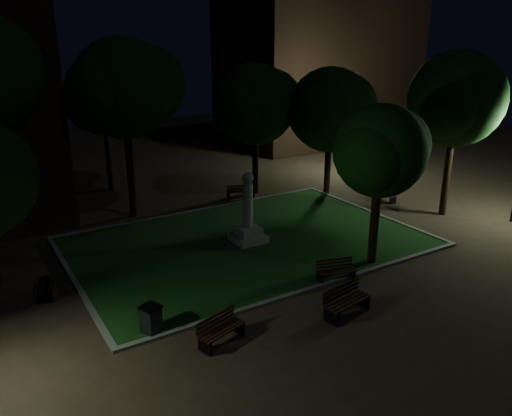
{
  "coord_description": "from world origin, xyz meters",
  "views": [
    {
      "loc": [
        -10.67,
        -15.93,
        8.72
      ],
      "look_at": [
        -0.2,
        1.0,
        1.98
      ],
      "focal_mm": 35.0,
      "sensor_mm": 36.0,
      "label": 1
    }
  ],
  "objects": [
    {
      "name": "tree_north_er",
      "position": [
        4.49,
        8.47,
        5.22
      ],
      "size": [
        5.68,
        4.64,
        7.54
      ],
      "color": "black",
      "rests_on": "ground"
    },
    {
      "name": "tree_north_wl",
      "position": [
        -3.08,
        8.26,
        6.49
      ],
      "size": [
        5.98,
        4.88,
        8.94
      ],
      "color": "black",
      "rests_on": "ground"
    },
    {
      "name": "bench_right_side",
      "position": [
        9.71,
        3.18,
        0.36
      ],
      "size": [
        0.53,
        1.42,
        0.77
      ],
      "rotation": [
        0.0,
        0.0,
        1.54
      ],
      "color": "black",
      "rests_on": "ground"
    },
    {
      "name": "trash_bin",
      "position": [
        -6.34,
        -2.75,
        0.49
      ],
      "size": [
        0.74,
        0.74,
        0.97
      ],
      "color": "black",
      "rests_on": "ground"
    },
    {
      "name": "bench_far_side",
      "position": [
        2.96,
        7.76,
        0.43
      ],
      "size": [
        1.77,
        1.03,
        0.92
      ],
      "rotation": [
        0.0,
        0.0,
        2.85
      ],
      "color": "black",
      "rests_on": "ground"
    },
    {
      "name": "lamppost_ne",
      "position": [
        12.35,
        9.76,
        3.21
      ],
      "size": [
        1.18,
        0.28,
        4.62
      ],
      "color": "black",
      "rests_on": "ground"
    },
    {
      "name": "lawn",
      "position": [
        0.0,
        2.0,
        0.04
      ],
      "size": [
        15.0,
        10.0,
        0.08
      ],
      "primitive_type": "cube",
      "color": "#1C4817",
      "rests_on": "ground"
    },
    {
      "name": "tree_east",
      "position": [
        10.76,
        -0.06,
        5.97
      ],
      "size": [
        5.75,
        4.69,
        8.32
      ],
      "color": "black",
      "rests_on": "ground"
    },
    {
      "name": "bench_near_left",
      "position": [
        -0.42,
        -5.02,
        0.47
      ],
      "size": [
        1.88,
        0.9,
        0.99
      ],
      "rotation": [
        0.0,
        0.0,
        0.16
      ],
      "color": "black",
      "rests_on": "ground"
    },
    {
      "name": "bench_left_side",
      "position": [
        -8.62,
        1.65,
        0.38
      ],
      "size": [
        0.78,
        1.54,
        0.81
      ],
      "rotation": [
        0.0,
        0.0,
        -1.76
      ],
      "color": "black",
      "rests_on": "ground"
    },
    {
      "name": "bench_near_right",
      "position": [
        0.92,
        -2.95,
        0.39
      ],
      "size": [
        1.6,
        0.91,
        0.83
      ],
      "rotation": [
        0.0,
        0.0,
        -0.27
      ],
      "color": "black",
      "rests_on": "ground"
    },
    {
      "name": "ground",
      "position": [
        0.0,
        0.0,
        0.0
      ],
      "size": [
        80.0,
        80.0,
        0.0
      ],
      "primitive_type": "plane",
      "color": "#423022"
    },
    {
      "name": "tree_far_north",
      "position": [
        -2.72,
        13.5,
        5.41
      ],
      "size": [
        4.98,
        4.06,
        7.45
      ],
      "color": "black",
      "rests_on": "ground"
    },
    {
      "name": "bench_west_near",
      "position": [
        -4.72,
        -4.27,
        0.41
      ],
      "size": [
        1.68,
        0.99,
        0.87
      ],
      "rotation": [
        0.0,
        0.0,
        0.29
      ],
      "color": "black",
      "rests_on": "ground"
    },
    {
      "name": "tree_ne",
      "position": [
        8.02,
        6.11,
        4.93
      ],
      "size": [
        5.88,
        4.8,
        7.34
      ],
      "color": "black",
      "rests_on": "ground"
    },
    {
      "name": "building_far",
      "position": [
        18.0,
        20.0,
        6.0
      ],
      "size": [
        16.0,
        10.0,
        12.0
      ],
      "primitive_type": "cube",
      "color": "#4F2D1F",
      "rests_on": "ground"
    },
    {
      "name": "tree_se",
      "position": [
        3.27,
        -2.54,
        4.68
      ],
      "size": [
        4.43,
        3.61,
        6.49
      ],
      "color": "black",
      "rests_on": "ground"
    },
    {
      "name": "lawn_kerb",
      "position": [
        0.0,
        2.0,
        0.06
      ],
      "size": [
        15.4,
        10.4,
        0.12
      ],
      "color": "slate",
      "rests_on": "ground"
    },
    {
      "name": "monument",
      "position": [
        0.0,
        2.0,
        0.96
      ],
      "size": [
        1.4,
        1.4,
        3.2
      ],
      "color": "#9C998E",
      "rests_on": "lawn"
    }
  ]
}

